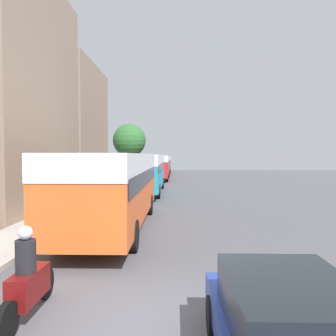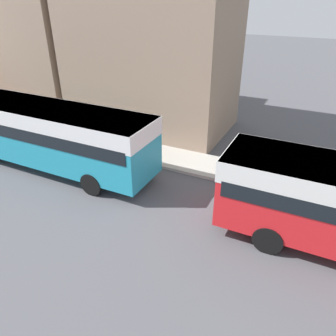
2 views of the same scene
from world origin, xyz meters
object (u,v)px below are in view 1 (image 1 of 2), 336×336
object	(u,v)px
motorcycle_behind_lead	(28,281)
pedestrian_near_curb	(141,166)
bus_following	(146,168)
bus_third_in_line	(158,164)
bus_lead	(114,180)
car_crossing	(290,331)
bus_rear	(162,162)

from	to	relation	value
motorcycle_behind_lead	pedestrian_near_curb	world-z (taller)	pedestrian_near_curb
bus_following	bus_third_in_line	bearing A→B (deg)	89.01
bus_following	bus_third_in_line	xyz separation A→B (m)	(0.24, 13.73, -0.04)
pedestrian_near_curb	bus_lead	bearing A→B (deg)	-85.41
bus_following	car_crossing	distance (m)	21.98
motorcycle_behind_lead	car_crossing	world-z (taller)	motorcycle_behind_lead
car_crossing	pedestrian_near_curb	world-z (taller)	pedestrian_near_curb
bus_following	bus_rear	xyz separation A→B (m)	(0.18, 26.34, -0.12)
bus_following	motorcycle_behind_lead	size ratio (longest dim) A/B	4.88
bus_third_in_line	bus_rear	size ratio (longest dim) A/B	0.95
bus_rear	motorcycle_behind_lead	world-z (taller)	bus_rear
bus_lead	pedestrian_near_curb	bearing A→B (deg)	94.59
car_crossing	pedestrian_near_curb	xyz separation A→B (m)	(-7.50, 52.90, 0.34)
pedestrian_near_curb	bus_rear	bearing A→B (deg)	-52.15
car_crossing	pedestrian_near_curb	distance (m)	53.43
bus_following	car_crossing	world-z (taller)	bus_following
bus_rear	car_crossing	world-z (taller)	bus_rear
bus_following	bus_rear	world-z (taller)	bus_following
bus_lead	motorcycle_behind_lead	distance (m)	7.48
bus_following	bus_third_in_line	world-z (taller)	bus_following
bus_rear	car_crossing	distance (m)	48.10
bus_following	motorcycle_behind_lead	world-z (taller)	bus_following
bus_rear	bus_following	bearing A→B (deg)	-90.39
bus_following	bus_third_in_line	distance (m)	13.73
bus_lead	car_crossing	world-z (taller)	bus_lead
bus_lead	car_crossing	bearing A→B (deg)	-66.28
bus_rear	motorcycle_behind_lead	xyz separation A→B (m)	(-0.53, -46.26, -1.17)
bus_following	bus_rear	bearing A→B (deg)	89.61
bus_lead	bus_following	bearing A→B (deg)	89.30
bus_following	car_crossing	bearing A→B (deg)	-79.96
bus_third_in_line	motorcycle_behind_lead	world-z (taller)	bus_third_in_line
bus_lead	bus_third_in_line	xyz separation A→B (m)	(0.39, 26.29, -0.05)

